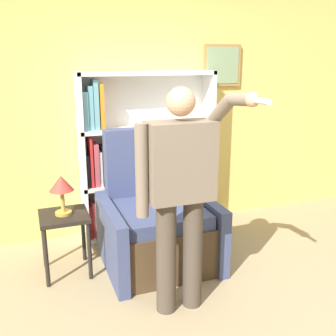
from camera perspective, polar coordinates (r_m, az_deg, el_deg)
The scene contains 7 objects.
ground_plane at distance 3.03m, azimuth 8.74°, elevation -22.65°, with size 14.00×14.00×0.00m, color #9E8966.
wall_back at distance 4.29m, azimuth -3.58°, elevation 9.32°, with size 8.00×0.11×2.80m.
bookcase at distance 4.20m, azimuth -4.84°, elevation 1.68°, with size 1.44×0.28×1.75m.
armchair at distance 3.73m, azimuth -1.75°, elevation -8.03°, with size 0.99×0.95×1.23m.
person_standing at distance 2.81m, azimuth 1.81°, elevation -2.91°, with size 0.63×0.78×1.69m.
side_table at distance 3.60m, azimuth -14.80°, elevation -8.04°, with size 0.42×0.42×0.56m.
table_lamp at distance 3.47m, azimuth -15.21°, elevation -2.56°, with size 0.21×0.21×0.35m.
Camera 1 is at (-1.21, -2.06, 1.87)m, focal length 42.00 mm.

